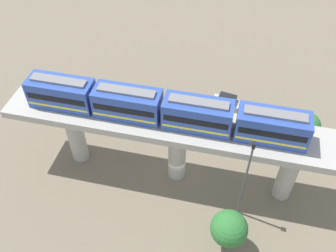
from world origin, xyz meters
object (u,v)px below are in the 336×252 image
(tree_mid_lot, at_px, (305,126))
(signal_post, at_px, (246,178))
(tree_near_viaduct, at_px, (229,229))
(train, at_px, (162,109))
(parked_car_yellow, at_px, (172,126))
(parked_car_black, at_px, (101,102))
(parked_car_silver, at_px, (228,103))

(tree_mid_lot, relative_size, signal_post, 0.45)
(tree_near_viaduct, distance_m, signal_post, 4.90)
(train, bearing_deg, parked_car_yellow, 3.97)
(parked_car_yellow, height_order, tree_near_viaduct, tree_near_viaduct)
(tree_near_viaduct, bearing_deg, parked_car_black, 48.83)
(train, xyz_separation_m, signal_post, (-3.40, -8.85, -3.88))
(signal_post, bearing_deg, parked_car_black, 57.76)
(parked_car_black, bearing_deg, tree_near_viaduct, -118.48)
(parked_car_silver, height_order, parked_car_yellow, same)
(parked_car_silver, distance_m, tree_near_viaduct, 20.41)
(parked_car_black, distance_m, parked_car_yellow, 10.54)
(tree_mid_lot, height_order, signal_post, signal_post)
(parked_car_yellow, bearing_deg, parked_car_black, 80.70)
(tree_mid_lot, bearing_deg, parked_car_black, 87.63)
(train, xyz_separation_m, parked_car_silver, (12.61, -5.87, -9.15))
(tree_near_viaduct, bearing_deg, tree_mid_lot, -25.03)
(train, xyz_separation_m, parked_car_yellow, (6.74, 0.47, -9.15))
(parked_car_yellow, bearing_deg, tree_near_viaduct, -146.14)
(parked_car_silver, bearing_deg, tree_mid_lot, -107.36)
(parked_car_black, relative_size, tree_mid_lot, 0.92)
(parked_car_black, bearing_deg, train, -117.11)
(parked_car_black, distance_m, tree_mid_lot, 26.15)
(parked_car_silver, bearing_deg, parked_car_yellow, 142.16)
(tree_near_viaduct, bearing_deg, parked_car_silver, 6.23)
(train, bearing_deg, tree_near_viaduct, -132.91)
(parked_car_black, bearing_deg, tree_mid_lot, -79.69)
(parked_car_silver, distance_m, signal_post, 17.12)
(train, xyz_separation_m, tree_mid_lot, (7.89, -15.25, -6.78))
(parked_car_yellow, bearing_deg, parked_car_silver, -44.27)
(tree_near_viaduct, height_order, tree_mid_lot, tree_near_viaduct)
(parked_car_black, xyz_separation_m, tree_near_viaduct, (-16.47, -18.84, 2.69))
(parked_car_yellow, relative_size, tree_mid_lot, 0.87)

